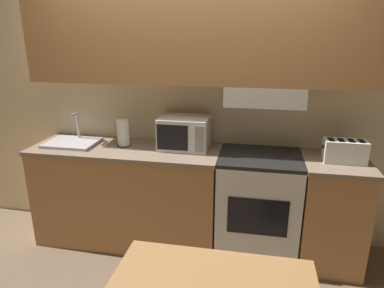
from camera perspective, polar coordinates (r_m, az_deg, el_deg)
name	(u,v)px	position (r m, az deg, el deg)	size (l,w,h in m)	color
ground_plane	(197,228)	(3.61, 0.85, -13.84)	(16.00, 16.00, 0.00)	brown
wall_back	(198,76)	(3.02, 1.05, 11.19)	(5.27, 0.38, 2.55)	beige
lower_counter_main	(128,194)	(3.28, -10.55, -8.26)	(1.69, 0.60, 0.93)	#B27A47
lower_counter_right_stub	(330,212)	(3.15, 22.04, -10.50)	(0.52, 0.60, 0.93)	#B27A47
stove_range	(257,206)	(3.09, 10.84, -10.08)	(0.68, 0.58, 0.93)	silver
microwave	(184,133)	(3.00, -1.28, 1.90)	(0.43, 0.34, 0.28)	silver
toaster	(345,151)	(2.93, 24.10, -1.06)	(0.33, 0.16, 0.18)	silver
sink_basin	(72,142)	(3.33, -19.34, 0.32)	(0.45, 0.36, 0.27)	#B7BABF
paper_towel_roll	(123,133)	(3.12, -11.41, 1.79)	(0.12, 0.12, 0.24)	black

